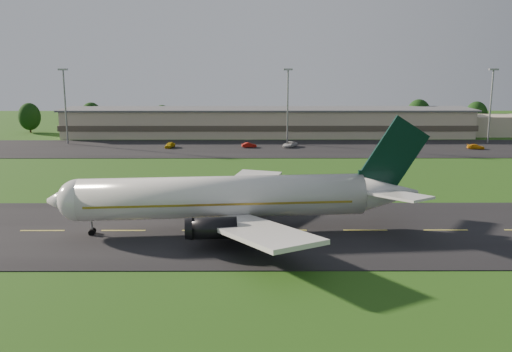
{
  "coord_description": "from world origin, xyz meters",
  "views": [
    {
      "loc": [
        -4.28,
        -74.44,
        23.13
      ],
      "look_at": [
        -3.89,
        8.0,
        6.0
      ],
      "focal_mm": 40.0,
      "sensor_mm": 36.0,
      "label": 1
    }
  ],
  "objects_px": {
    "light_mast_centre": "(288,97)",
    "light_mast_east": "(491,97)",
    "airliner": "(230,198)",
    "service_vehicle_a": "(170,145)",
    "service_vehicle_b": "(249,145)",
    "service_vehicle_d": "(476,147)",
    "terminal": "(289,123)",
    "service_vehicle_c": "(290,144)",
    "light_mast_west": "(65,97)"
  },
  "relations": [
    {
      "from": "service_vehicle_b",
      "to": "service_vehicle_d",
      "type": "distance_m",
      "value": 58.51
    },
    {
      "from": "service_vehicle_c",
      "to": "service_vehicle_b",
      "type": "bearing_deg",
      "value": -146.93
    },
    {
      "from": "airliner",
      "to": "light_mast_centre",
      "type": "bearing_deg",
      "value": 75.95
    },
    {
      "from": "light_mast_east",
      "to": "service_vehicle_d",
      "type": "xyz_separation_m",
      "value": [
        -6.95,
        -9.62,
        -12.01
      ]
    },
    {
      "from": "service_vehicle_b",
      "to": "service_vehicle_c",
      "type": "distance_m",
      "value": 10.77
    },
    {
      "from": "terminal",
      "to": "light_mast_west",
      "type": "relative_size",
      "value": 7.13
    },
    {
      "from": "light_mast_west",
      "to": "service_vehicle_d",
      "type": "bearing_deg",
      "value": -5.09
    },
    {
      "from": "terminal",
      "to": "light_mast_east",
      "type": "height_order",
      "value": "light_mast_east"
    },
    {
      "from": "terminal",
      "to": "light_mast_west",
      "type": "distance_m",
      "value": 64.1
    },
    {
      "from": "airliner",
      "to": "service_vehicle_c",
      "type": "relative_size",
      "value": 9.92
    },
    {
      "from": "service_vehicle_d",
      "to": "terminal",
      "type": "bearing_deg",
      "value": 68.6
    },
    {
      "from": "light_mast_east",
      "to": "light_mast_west",
      "type": "bearing_deg",
      "value": 180.0
    },
    {
      "from": "light_mast_east",
      "to": "service_vehicle_a",
      "type": "height_order",
      "value": "light_mast_east"
    },
    {
      "from": "airliner",
      "to": "light_mast_west",
      "type": "distance_m",
      "value": 93.33
    },
    {
      "from": "service_vehicle_b",
      "to": "airliner",
      "type": "bearing_deg",
      "value": 167.68
    },
    {
      "from": "light_mast_west",
      "to": "light_mast_east",
      "type": "bearing_deg",
      "value": 0.0
    },
    {
      "from": "terminal",
      "to": "service_vehicle_b",
      "type": "height_order",
      "value": "terminal"
    },
    {
      "from": "terminal",
      "to": "service_vehicle_c",
      "type": "relative_size",
      "value": 28.07
    },
    {
      "from": "light_mast_east",
      "to": "service_vehicle_a",
      "type": "distance_m",
      "value": 87.18
    },
    {
      "from": "light_mast_centre",
      "to": "service_vehicle_d",
      "type": "xyz_separation_m",
      "value": [
        48.05,
        -9.62,
        -12.01
      ]
    },
    {
      "from": "service_vehicle_a",
      "to": "service_vehicle_c",
      "type": "distance_m",
      "value": 31.45
    },
    {
      "from": "light_mast_east",
      "to": "service_vehicle_a",
      "type": "bearing_deg",
      "value": -175.28
    },
    {
      "from": "airliner",
      "to": "service_vehicle_c",
      "type": "bearing_deg",
      "value": 74.95
    },
    {
      "from": "light_mast_centre",
      "to": "service_vehicle_d",
      "type": "bearing_deg",
      "value": -11.32
    },
    {
      "from": "light_mast_west",
      "to": "service_vehicle_c",
      "type": "xyz_separation_m",
      "value": [
        60.36,
        -6.13,
        -11.92
      ]
    },
    {
      "from": "service_vehicle_b",
      "to": "service_vehicle_d",
      "type": "bearing_deg",
      "value": -103.43
    },
    {
      "from": "airliner",
      "to": "light_mast_centre",
      "type": "relative_size",
      "value": 2.52
    },
    {
      "from": "airliner",
      "to": "service_vehicle_d",
      "type": "height_order",
      "value": "airliner"
    },
    {
      "from": "light_mast_centre",
      "to": "light_mast_east",
      "type": "xyz_separation_m",
      "value": [
        55.0,
        0.0,
        0.0
      ]
    },
    {
      "from": "terminal",
      "to": "light_mast_centre",
      "type": "xyz_separation_m",
      "value": [
        -1.4,
        -16.18,
        8.75
      ]
    },
    {
      "from": "terminal",
      "to": "light_mast_centre",
      "type": "bearing_deg",
      "value": -94.95
    },
    {
      "from": "airliner",
      "to": "light_mast_east",
      "type": "bearing_deg",
      "value": 44.65
    },
    {
      "from": "light_mast_east",
      "to": "service_vehicle_a",
      "type": "relative_size",
      "value": 4.79
    },
    {
      "from": "airliner",
      "to": "terminal",
      "type": "height_order",
      "value": "airliner"
    },
    {
      "from": "service_vehicle_c",
      "to": "service_vehicle_d",
      "type": "distance_m",
      "value": 47.82
    },
    {
      "from": "light_mast_centre",
      "to": "light_mast_east",
      "type": "distance_m",
      "value": 55.0
    },
    {
      "from": "service_vehicle_a",
      "to": "terminal",
      "type": "bearing_deg",
      "value": 48.17
    },
    {
      "from": "airliner",
      "to": "service_vehicle_d",
      "type": "xyz_separation_m",
      "value": [
        60.54,
        70.31,
        -3.93
      ]
    },
    {
      "from": "airliner",
      "to": "terminal",
      "type": "xyz_separation_m",
      "value": [
        13.89,
        96.11,
        -0.67
      ]
    },
    {
      "from": "airliner",
      "to": "light_mast_centre",
      "type": "xyz_separation_m",
      "value": [
        12.49,
        79.92,
        8.08
      ]
    },
    {
      "from": "service_vehicle_a",
      "to": "light_mast_west",
      "type": "bearing_deg",
      "value": 178.73
    },
    {
      "from": "service_vehicle_b",
      "to": "service_vehicle_d",
      "type": "relative_size",
      "value": 0.89
    },
    {
      "from": "airliner",
      "to": "service_vehicle_a",
      "type": "xyz_separation_m",
      "value": [
        -18.58,
        72.82,
        -3.84
      ]
    },
    {
      "from": "terminal",
      "to": "service_vehicle_c",
      "type": "xyz_separation_m",
      "value": [
        -1.04,
        -22.31,
        -3.17
      ]
    },
    {
      "from": "terminal",
      "to": "service_vehicle_d",
      "type": "relative_size",
      "value": 33.51
    },
    {
      "from": "terminal",
      "to": "airliner",
      "type": "bearing_deg",
      "value": -98.23
    },
    {
      "from": "service_vehicle_d",
      "to": "service_vehicle_b",
      "type": "bearing_deg",
      "value": 94.78
    },
    {
      "from": "service_vehicle_a",
      "to": "service_vehicle_d",
      "type": "xyz_separation_m",
      "value": [
        79.13,
        -2.51,
        -0.1
      ]
    },
    {
      "from": "light_mast_west",
      "to": "light_mast_east",
      "type": "height_order",
      "value": "same"
    },
    {
      "from": "terminal",
      "to": "service_vehicle_d",
      "type": "distance_m",
      "value": 53.41
    }
  ]
}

